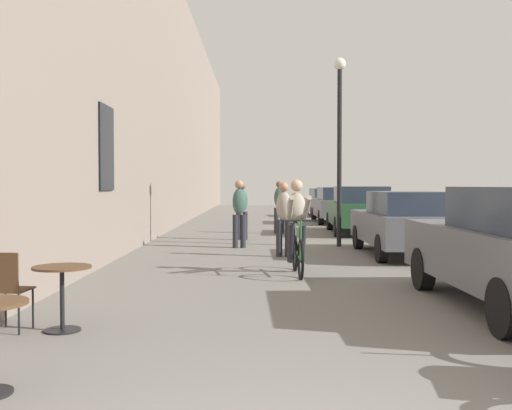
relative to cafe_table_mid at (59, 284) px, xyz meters
name	(u,v)px	position (x,y,z in m)	size (l,w,h in m)	color
building_facade_left	(137,71)	(-1.12, 10.43, 4.27)	(0.54, 68.00, 9.58)	gray
cafe_table_mid	(59,284)	(0.00, 0.00, 0.00)	(0.64, 0.64, 0.72)	black
cafe_chair_mid_toward_street	(5,286)	(-0.56, -0.08, 0.00)	(0.42, 0.42, 0.89)	black
cyclist_on_bicycle	(294,229)	(2.88, 4.31, 0.29)	(0.52, 1.76, 1.74)	black
pedestrian_near	(281,215)	(2.76, 6.86, 0.42)	(0.38, 0.30, 1.67)	#26262D
pedestrian_mid	(236,210)	(1.71, 8.78, 0.46)	(0.38, 0.29, 1.73)	#26262D
pedestrian_far	(239,207)	(1.72, 11.04, 0.43)	(0.37, 0.29, 1.69)	#26262D
pedestrian_furthest	(276,204)	(2.91, 13.30, 0.46)	(0.36, 0.27, 1.74)	#26262D
street_lamp	(337,127)	(4.31, 9.11, 2.59)	(0.32, 0.32, 4.90)	black
parked_car_second	(401,222)	(5.50, 7.09, 0.24)	(1.78, 4.13, 1.46)	#595960
parked_car_third	(356,209)	(5.55, 13.35, 0.29)	(1.99, 4.45, 1.56)	#23512D
parked_car_fourth	(334,204)	(5.53, 18.76, 0.26)	(1.81, 4.25, 1.51)	#595960
parked_car_fifth	(322,202)	(5.65, 24.38, 0.22)	(1.80, 4.05, 1.42)	#B7B7BC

